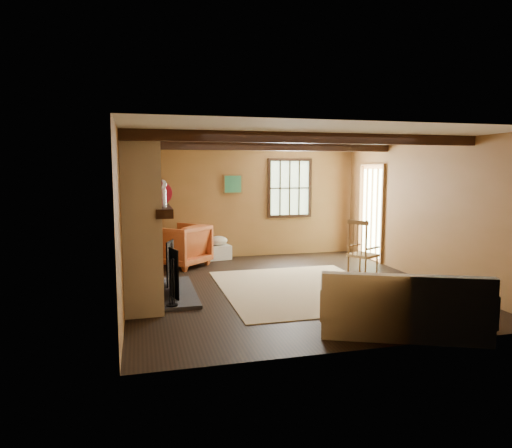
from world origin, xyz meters
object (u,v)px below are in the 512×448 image
object	(u,v)px
sofa	(402,310)
armchair	(181,245)
rocking_chair	(362,253)
laundry_basket	(218,252)
fireplace	(143,224)

from	to	relation	value
sofa	armchair	bearing A→B (deg)	139.30
rocking_chair	laundry_basket	bearing A→B (deg)	14.75
fireplace	sofa	distance (m)	3.85
laundry_basket	sofa	bearing A→B (deg)	-74.93
rocking_chair	sofa	distance (m)	2.77
fireplace	sofa	bearing A→B (deg)	-39.67
sofa	armchair	distance (m)	4.91
fireplace	laundry_basket	world-z (taller)	fireplace
rocking_chair	sofa	world-z (taller)	rocking_chair
laundry_basket	armchair	size ratio (longest dim) A/B	0.54
fireplace	sofa	world-z (taller)	fireplace
fireplace	laundry_basket	size ratio (longest dim) A/B	4.80
sofa	rocking_chair	bearing A→B (deg)	95.41
fireplace	rocking_chair	bearing A→B (deg)	3.61
sofa	laundry_basket	world-z (taller)	sofa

